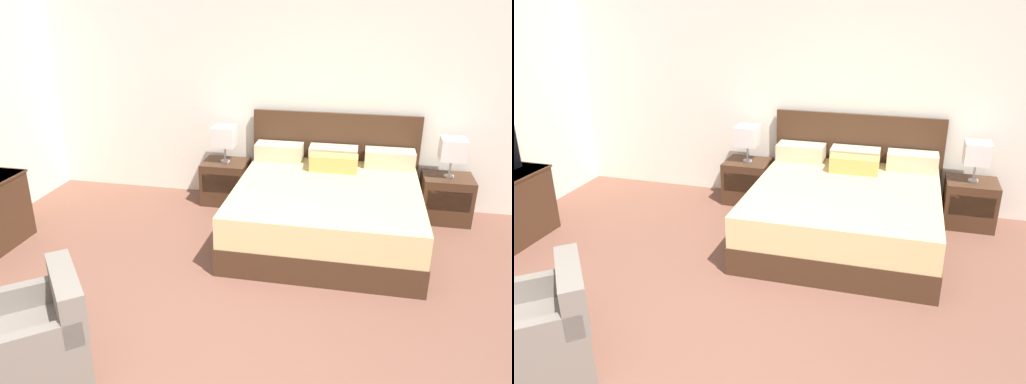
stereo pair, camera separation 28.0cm
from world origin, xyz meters
The scene contains 7 objects.
wall_back centered at (0.00, 3.91, 1.29)m, with size 7.39×0.06×2.58m, color silver.
bed centered at (0.62, 2.88, 0.33)m, with size 2.00×2.05×1.16m.
nightstand_left centered at (-0.70, 3.59, 0.27)m, with size 0.56×0.46×0.53m.
nightstand_right centered at (1.94, 3.59, 0.27)m, with size 0.56×0.46×0.53m.
table_lamp_left centered at (-0.70, 3.59, 0.85)m, with size 0.27×0.27×0.45m.
table_lamp_right centered at (1.94, 3.59, 0.85)m, with size 0.27×0.27×0.45m.
armchair_companion centered at (-1.12, 0.29, 0.28)m, with size 0.97×0.96×0.76m.
Camera 1 is at (0.90, -2.10, 2.47)m, focal length 35.00 mm.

